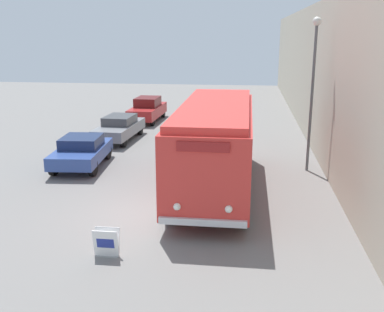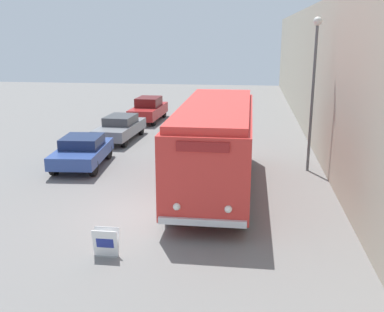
# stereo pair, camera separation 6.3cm
# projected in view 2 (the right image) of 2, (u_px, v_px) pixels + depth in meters

# --- Properties ---
(ground_plane) EXTENTS (80.00, 80.00, 0.00)m
(ground_plane) POSITION_uv_depth(u_px,v_px,m) (149.00, 216.00, 14.86)
(ground_plane) COLOR slate
(building_wall_right) EXTENTS (0.30, 60.00, 7.40)m
(building_wall_right) POSITION_uv_depth(u_px,v_px,m) (320.00, 78.00, 22.63)
(building_wall_right) COLOR #B2A893
(building_wall_right) RESTS_ON ground_plane
(vintage_bus) EXTENTS (2.68, 9.43, 3.33)m
(vintage_bus) POSITION_uv_depth(u_px,v_px,m) (216.00, 142.00, 16.97)
(vintage_bus) COLOR black
(vintage_bus) RESTS_ON ground_plane
(sign_board) EXTENTS (0.68, 0.30, 0.80)m
(sign_board) POSITION_uv_depth(u_px,v_px,m) (106.00, 243.00, 12.08)
(sign_board) COLOR gray
(sign_board) RESTS_ON ground_plane
(streetlamp) EXTENTS (0.36, 0.36, 6.50)m
(streetlamp) POSITION_uv_depth(u_px,v_px,m) (314.00, 74.00, 18.71)
(streetlamp) COLOR #595E60
(streetlamp) RESTS_ON ground_plane
(parked_car_near) EXTENTS (2.25, 4.19, 1.38)m
(parked_car_near) POSITION_uv_depth(u_px,v_px,m) (82.00, 151.00, 20.22)
(parked_car_near) COLOR black
(parked_car_near) RESTS_ON ground_plane
(parked_car_mid) EXTENTS (1.96, 4.60, 1.38)m
(parked_car_mid) POSITION_uv_depth(u_px,v_px,m) (120.00, 127.00, 25.35)
(parked_car_mid) COLOR black
(parked_car_mid) RESTS_ON ground_plane
(parked_car_far) EXTENTS (1.90, 4.61, 1.63)m
(parked_car_far) POSITION_uv_depth(u_px,v_px,m) (149.00, 109.00, 30.90)
(parked_car_far) COLOR black
(parked_car_far) RESTS_ON ground_plane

